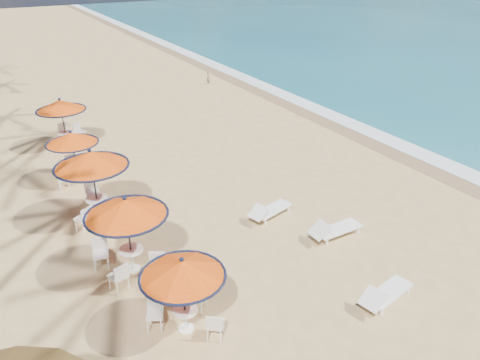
{
  "coord_description": "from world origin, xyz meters",
  "views": [
    {
      "loc": [
        -7.96,
        -8.28,
        8.59
      ],
      "look_at": [
        -0.6,
        4.72,
        1.2
      ],
      "focal_mm": 35.0,
      "sensor_mm": 36.0,
      "label": 1
    }
  ],
  "objects_px": {
    "station_0": "(183,277)",
    "lounger_far": "(269,210)",
    "lounger_mid": "(334,229)",
    "station_2": "(92,168)",
    "station_4": "(63,111)",
    "station_3": "(72,144)",
    "station_1": "(126,218)",
    "lounger_near": "(385,294)"
  },
  "relations": [
    {
      "from": "lounger_far",
      "to": "lounger_mid",
      "type": "bearing_deg",
      "value": -77.46
    },
    {
      "from": "lounger_near",
      "to": "lounger_far",
      "type": "xyz_separation_m",
      "value": [
        -0.28,
        5.31,
        -0.0
      ]
    },
    {
      "from": "lounger_mid",
      "to": "lounger_far",
      "type": "xyz_separation_m",
      "value": [
        -1.17,
        2.13,
        -0.02
      ]
    },
    {
      "from": "station_0",
      "to": "station_4",
      "type": "height_order",
      "value": "station_4"
    },
    {
      "from": "station_2",
      "to": "lounger_far",
      "type": "distance_m",
      "value": 6.25
    },
    {
      "from": "station_4",
      "to": "lounger_mid",
      "type": "bearing_deg",
      "value": -64.8
    },
    {
      "from": "station_2",
      "to": "lounger_near",
      "type": "distance_m",
      "value": 10.1
    },
    {
      "from": "station_0",
      "to": "station_3",
      "type": "distance_m",
      "value": 10.05
    },
    {
      "from": "station_2",
      "to": "station_4",
      "type": "xyz_separation_m",
      "value": [
        0.44,
        7.59,
        -0.19
      ]
    },
    {
      "from": "station_1",
      "to": "station_4",
      "type": "bearing_deg",
      "value": 87.98
    },
    {
      "from": "station_1",
      "to": "station_3",
      "type": "relative_size",
      "value": 1.15
    },
    {
      "from": "station_2",
      "to": "lounger_mid",
      "type": "bearing_deg",
      "value": -38.52
    },
    {
      "from": "station_3",
      "to": "lounger_mid",
      "type": "height_order",
      "value": "station_3"
    },
    {
      "from": "station_4",
      "to": "station_1",
      "type": "bearing_deg",
      "value": -92.02
    },
    {
      "from": "station_4",
      "to": "lounger_near",
      "type": "relative_size",
      "value": 1.25
    },
    {
      "from": "station_3",
      "to": "lounger_far",
      "type": "height_order",
      "value": "station_3"
    },
    {
      "from": "station_0",
      "to": "lounger_far",
      "type": "distance_m",
      "value": 6.06
    },
    {
      "from": "station_0",
      "to": "station_4",
      "type": "distance_m",
      "value": 14.13
    },
    {
      "from": "station_4",
      "to": "station_2",
      "type": "bearing_deg",
      "value": -93.33
    },
    {
      "from": "lounger_mid",
      "to": "station_2",
      "type": "bearing_deg",
      "value": 140.4
    },
    {
      "from": "station_0",
      "to": "station_3",
      "type": "relative_size",
      "value": 1.01
    },
    {
      "from": "station_2",
      "to": "lounger_far",
      "type": "relative_size",
      "value": 1.39
    },
    {
      "from": "lounger_near",
      "to": "lounger_mid",
      "type": "height_order",
      "value": "lounger_mid"
    },
    {
      "from": "station_1",
      "to": "lounger_far",
      "type": "distance_m",
      "value": 5.44
    },
    {
      "from": "lounger_mid",
      "to": "station_4",
      "type": "bearing_deg",
      "value": 114.12
    },
    {
      "from": "station_1",
      "to": "lounger_near",
      "type": "bearing_deg",
      "value": -40.81
    },
    {
      "from": "station_0",
      "to": "lounger_near",
      "type": "height_order",
      "value": "station_0"
    },
    {
      "from": "station_0",
      "to": "lounger_far",
      "type": "height_order",
      "value": "station_0"
    },
    {
      "from": "station_2",
      "to": "lounger_mid",
      "type": "xyz_separation_m",
      "value": [
        6.42,
        -5.11,
        -1.62
      ]
    },
    {
      "from": "station_4",
      "to": "lounger_mid",
      "type": "relative_size",
      "value": 1.24
    },
    {
      "from": "station_2",
      "to": "station_4",
      "type": "bearing_deg",
      "value": 86.67
    },
    {
      "from": "lounger_near",
      "to": "lounger_far",
      "type": "relative_size",
      "value": 1.01
    },
    {
      "from": "station_0",
      "to": "station_2",
      "type": "height_order",
      "value": "station_2"
    },
    {
      "from": "station_2",
      "to": "station_3",
      "type": "xyz_separation_m",
      "value": [
        -0.02,
        3.5,
        -0.35
      ]
    },
    {
      "from": "station_0",
      "to": "lounger_mid",
      "type": "height_order",
      "value": "station_0"
    },
    {
      "from": "station_2",
      "to": "station_4",
      "type": "relative_size",
      "value": 1.11
    },
    {
      "from": "station_0",
      "to": "station_2",
      "type": "relative_size",
      "value": 0.83
    },
    {
      "from": "station_3",
      "to": "lounger_near",
      "type": "xyz_separation_m",
      "value": [
        5.54,
        -11.79,
        -1.28
      ]
    },
    {
      "from": "station_2",
      "to": "lounger_far",
      "type": "height_order",
      "value": "station_2"
    },
    {
      "from": "station_2",
      "to": "lounger_mid",
      "type": "distance_m",
      "value": 8.36
    },
    {
      "from": "station_2",
      "to": "station_3",
      "type": "relative_size",
      "value": 1.22
    },
    {
      "from": "station_3",
      "to": "lounger_near",
      "type": "distance_m",
      "value": 13.09
    }
  ]
}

